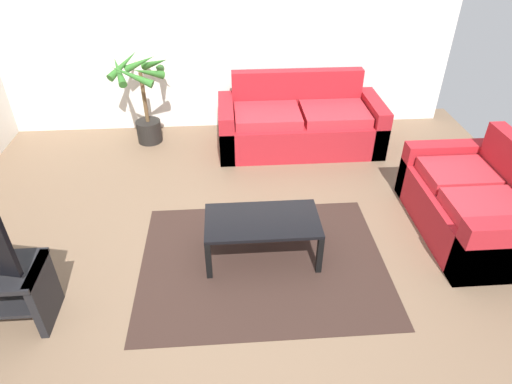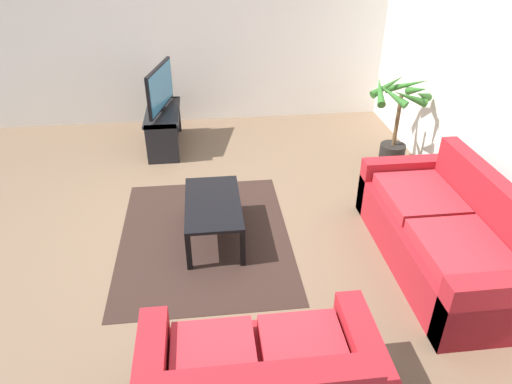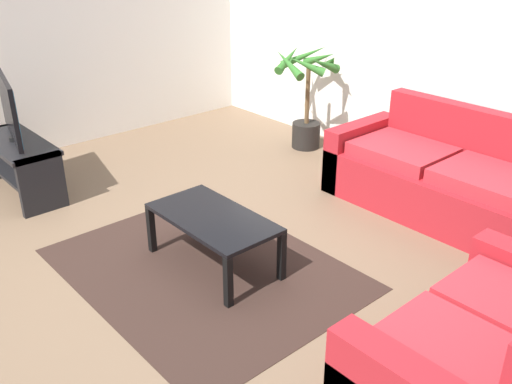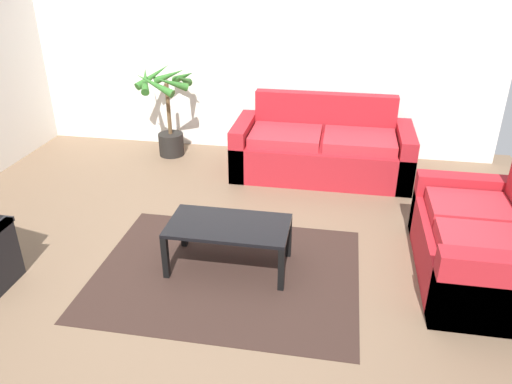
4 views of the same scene
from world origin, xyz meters
The scene contains 7 objects.
ground_plane centered at (0.00, 0.00, 0.00)m, with size 6.60×6.60×0.00m, color brown.
wall_back centered at (0.00, 3.00, 1.35)m, with size 6.00×0.06×2.70m, color silver.
couch_main centered at (0.87, 2.28, 0.30)m, with size 2.06×0.90×0.90m.
couch_loveseat centered at (2.28, 0.43, 0.30)m, with size 0.90×1.49×0.90m.
coffee_table centered at (0.22, 0.20, 0.36)m, with size 1.01×0.54×0.42m.
area_rug centered at (0.22, 0.10, 0.00)m, with size 2.20×1.70×0.01m, color black.
potted_palm centered at (-1.10, 2.55, 0.59)m, with size 0.81×0.76×1.14m.
Camera 1 is at (-0.06, -2.81, 2.80)m, focal length 30.86 mm.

